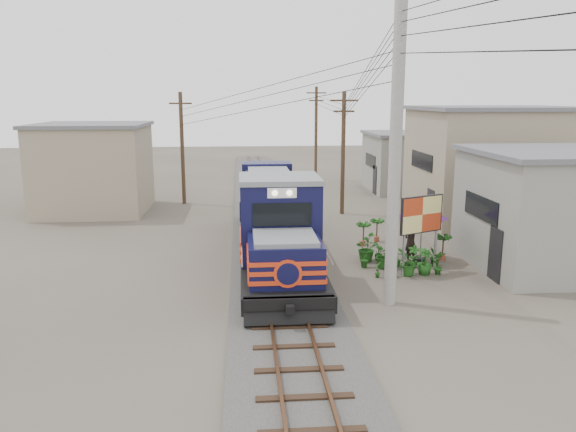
{
  "coord_description": "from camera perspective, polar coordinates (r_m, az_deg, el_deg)",
  "views": [
    {
      "loc": [
        -1.32,
        -17.75,
        6.72
      ],
      "look_at": [
        0.44,
        3.34,
        2.2
      ],
      "focal_mm": 35.0,
      "sensor_mm": 36.0,
      "label": 1
    }
  ],
  "objects": [
    {
      "name": "plant_nursery",
      "position": [
        22.7,
        10.55,
        -4.05
      ],
      "size": [
        3.34,
        3.19,
        1.13
      ],
      "color": "#1C5016",
      "rests_on": "ground"
    },
    {
      "name": "shophouse_left",
      "position": [
        35.09,
        -19.13,
        4.66
      ],
      "size": [
        6.3,
        6.3,
        5.2
      ],
      "color": "gray",
      "rests_on": "ground"
    },
    {
      "name": "vendor",
      "position": [
        23.51,
        12.34,
        -2.49
      ],
      "size": [
        0.81,
        0.76,
        1.87
      ],
      "primitive_type": "imported",
      "rotation": [
        0.0,
        0.0,
        3.77
      ],
      "color": "black",
      "rests_on": "ground"
    },
    {
      "name": "billboard",
      "position": [
        21.91,
        13.41,
        -0.08
      ],
      "size": [
        1.85,
        0.92,
        3.05
      ],
      "rotation": [
        0.0,
        0.0,
        0.43
      ],
      "color": "#99999E",
      "rests_on": "ground"
    },
    {
      "name": "utility_pole_main",
      "position": [
        18.0,
        10.84,
        6.35
      ],
      "size": [
        0.4,
        0.4,
        10.0
      ],
      "color": "#9E9B93",
      "rests_on": "ground"
    },
    {
      "name": "ballast",
      "position": [
        28.57,
        -2.0,
        -1.39
      ],
      "size": [
        3.6,
        70.0,
        0.16
      ],
      "primitive_type": "cube",
      "color": "#595651",
      "rests_on": "ground"
    },
    {
      "name": "ground",
      "position": [
        19.03,
        -0.5,
        -8.63
      ],
      "size": [
        120.0,
        120.0,
        0.0
      ],
      "primitive_type": "plane",
      "color": "#473F35",
      "rests_on": "ground"
    },
    {
      "name": "power_lines",
      "position": [
        26.29,
        -2.28,
        13.88
      ],
      "size": [
        9.65,
        19.0,
        3.3
      ],
      "color": "black",
      "rests_on": "ground"
    },
    {
      "name": "wooden_pole_mid",
      "position": [
        32.43,
        5.62,
        6.61
      ],
      "size": [
        1.6,
        0.24,
        7.0
      ],
      "color": "#4C3826",
      "rests_on": "ground"
    },
    {
      "name": "wooden_pole_far",
      "position": [
        46.25,
        2.86,
        8.58
      ],
      "size": [
        1.6,
        0.24,
        7.5
      ],
      "color": "#4C3826",
      "rests_on": "ground"
    },
    {
      "name": "shophouse_mid",
      "position": [
        33.01,
        20.08,
        5.04
      ],
      "size": [
        8.4,
        7.35,
        6.2
      ],
      "color": "gray",
      "rests_on": "ground"
    },
    {
      "name": "market_umbrella",
      "position": [
        23.69,
        13.5,
        0.44
      ],
      "size": [
        2.82,
        2.82,
        2.38
      ],
      "rotation": [
        0.0,
        0.0,
        -0.4
      ],
      "color": "black",
      "rests_on": "ground"
    },
    {
      "name": "shophouse_front",
      "position": [
        24.78,
        26.47,
        0.64
      ],
      "size": [
        7.35,
        6.3,
        4.7
      ],
      "color": "gray",
      "rests_on": "ground"
    },
    {
      "name": "shophouse_back",
      "position": [
        41.87,
        12.41,
        5.45
      ],
      "size": [
        6.3,
        6.3,
        4.2
      ],
      "color": "gray",
      "rests_on": "ground"
    },
    {
      "name": "track",
      "position": [
        28.53,
        -2.0,
        -1.04
      ],
      "size": [
        1.15,
        70.0,
        0.12
      ],
      "color": "#51331E",
      "rests_on": "ground"
    },
    {
      "name": "locomotive",
      "position": [
        23.54,
        -1.46,
        -0.3
      ],
      "size": [
        2.85,
        15.5,
        3.84
      ],
      "color": "black",
      "rests_on": "ground"
    },
    {
      "name": "wooden_pole_left",
      "position": [
        36.07,
        -10.7,
        7.01
      ],
      "size": [
        1.6,
        0.24,
        7.0
      ],
      "color": "#4C3826",
      "rests_on": "ground"
    }
  ]
}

